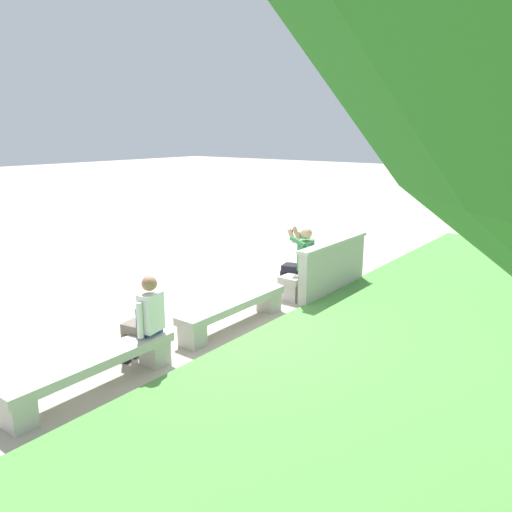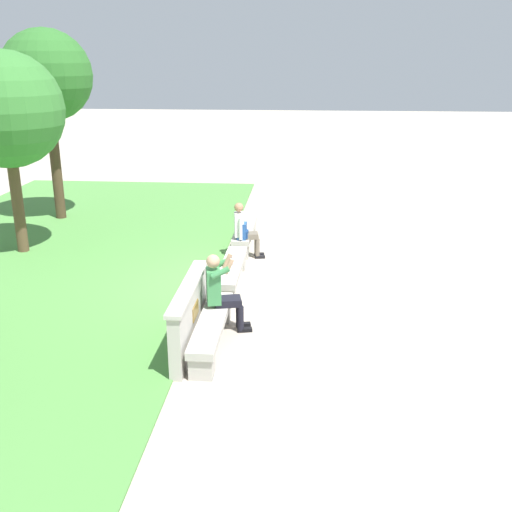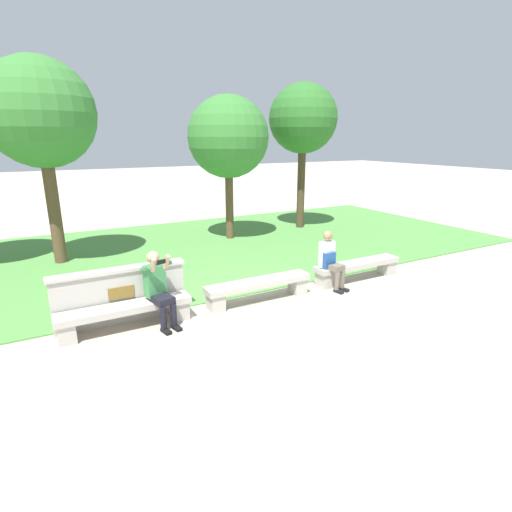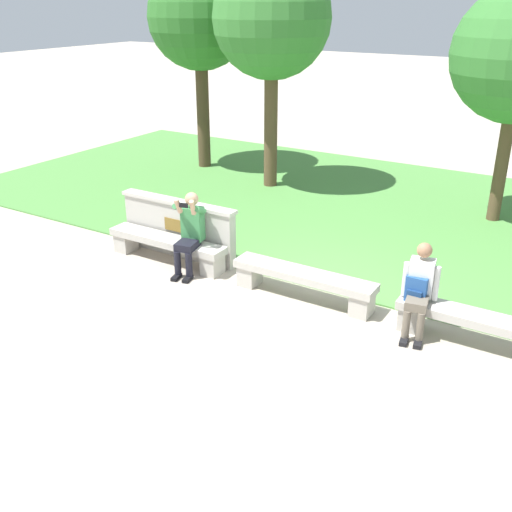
{
  "view_description": "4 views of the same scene",
  "coord_description": "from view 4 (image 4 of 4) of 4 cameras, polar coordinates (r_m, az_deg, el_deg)",
  "views": [
    {
      "loc": [
        5.74,
        4.88,
        3.07
      ],
      "look_at": [
        -1.22,
        -0.5,
        0.85
      ],
      "focal_mm": 35.0,
      "sensor_mm": 36.0,
      "label": 1
    },
    {
      "loc": [
        -10.95,
        -1.37,
        4.31
      ],
      "look_at": [
        -0.67,
        -0.53,
        0.85
      ],
      "focal_mm": 42.0,
      "sensor_mm": 36.0,
      "label": 2
    },
    {
      "loc": [
        -3.64,
        -6.57,
        3.17
      ],
      "look_at": [
        -0.28,
        -0.4,
        1.1
      ],
      "focal_mm": 28.0,
      "sensor_mm": 36.0,
      "label": 3
    },
    {
      "loc": [
        3.59,
        -7.21,
        4.2
      ],
      "look_at": [
        -0.45,
        -0.61,
        0.82
      ],
      "focal_mm": 42.0,
      "sensor_mm": 36.0,
      "label": 4
    }
  ],
  "objects": [
    {
      "name": "grass_strip",
      "position": [
        12.84,
        13.52,
        3.87
      ],
      "size": [
        19.46,
        8.0,
        0.03
      ],
      "primitive_type": "cube",
      "color": "#518E42",
      "rests_on": "ground"
    },
    {
      "name": "person_distant",
      "position": [
        8.18,
        15.31,
        -2.89
      ],
      "size": [
        0.47,
        0.71,
        1.26
      ],
      "color": "black",
      "rests_on": "ground"
    },
    {
      "name": "bench_mid",
      "position": [
        8.26,
        20.9,
        -6.29
      ],
      "size": [
        2.25,
        0.4,
        0.45
      ],
      "color": "#B7B2A8",
      "rests_on": "ground"
    },
    {
      "name": "person_photographer",
      "position": [
        9.73,
        -6.32,
        2.55
      ],
      "size": [
        0.53,
        0.77,
        1.32
      ],
      "color": "black",
      "rests_on": "ground"
    },
    {
      "name": "backrest_wall_with_plaque",
      "position": [
        10.44,
        -7.37,
        2.7
      ],
      "size": [
        2.31,
        0.24,
        1.01
      ],
      "color": "#B7B2A8",
      "rests_on": "ground"
    },
    {
      "name": "bench_near",
      "position": [
        8.95,
        4.53,
        -2.3
      ],
      "size": [
        2.25,
        0.4,
        0.45
      ],
      "color": "#B7B2A8",
      "rests_on": "ground"
    },
    {
      "name": "tree_left_background",
      "position": [
        15.67,
        -5.38,
        21.61
      ],
      "size": [
        2.54,
        2.54,
        5.0
      ],
      "color": "#4C3826",
      "rests_on": "ground"
    },
    {
      "name": "bench_main",
      "position": [
        10.28,
        -8.48,
        1.03
      ],
      "size": [
        2.25,
        0.4,
        0.45
      ],
      "color": "#B7B2A8",
      "rests_on": "ground"
    },
    {
      "name": "tree_behind_wall",
      "position": [
        13.85,
        1.52,
        21.57
      ],
      "size": [
        2.6,
        2.6,
        5.05
      ],
      "color": "brown",
      "rests_on": "ground"
    },
    {
      "name": "ground_plane",
      "position": [
        9.09,
        4.47,
        -4.05
      ],
      "size": [
        80.0,
        80.0,
        0.0
      ],
      "primitive_type": "plane",
      "color": "#B2A593"
    },
    {
      "name": "backpack",
      "position": [
        8.24,
        15.09,
        -3.04
      ],
      "size": [
        0.28,
        0.24,
        0.43
      ],
      "color": "#234C8C",
      "rests_on": "bench_mid"
    }
  ]
}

